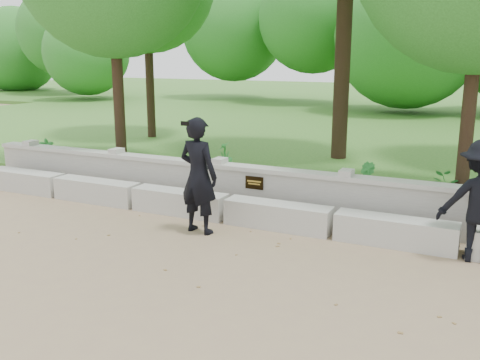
{
  "coord_description": "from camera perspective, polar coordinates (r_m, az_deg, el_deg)",
  "views": [
    {
      "loc": [
        4.25,
        -6.42,
        2.97
      ],
      "look_at": [
        0.57,
        1.28,
        0.95
      ],
      "focal_mm": 40.0,
      "sensor_mm": 36.0,
      "label": 1
    }
  ],
  "objects": [
    {
      "name": "parapet_wall",
      "position": [
        10.28,
        0.32,
        -0.81
      ],
      "size": [
        12.5,
        0.35,
        0.9
      ],
      "color": "#B7B5AD",
      "rests_on": "ground"
    },
    {
      "name": "shrub_b",
      "position": [
        10.9,
        13.41,
        0.19
      ],
      "size": [
        0.45,
        0.44,
        0.63
      ],
      "primitive_type": "imported",
      "rotation": [
        0.0,
        0.0,
        2.38
      ],
      "color": "#2B7F32",
      "rests_on": "lawn"
    },
    {
      "name": "shrub_d",
      "position": [
        12.92,
        -1.65,
        2.65
      ],
      "size": [
        0.46,
        0.48,
        0.67
      ],
      "primitive_type": "imported",
      "rotation": [
        0.0,
        0.0,
        5.14
      ],
      "color": "#2B7F32",
      "rests_on": "lawn"
    },
    {
      "name": "concrete_bench",
      "position": [
        9.74,
        -1.44,
        -3.08
      ],
      "size": [
        11.9,
        0.45,
        0.45
      ],
      "color": "beige",
      "rests_on": "ground"
    },
    {
      "name": "shrub_c",
      "position": [
        10.6,
        21.3,
        -0.87
      ],
      "size": [
        0.62,
        0.57,
        0.58
      ],
      "primitive_type": "imported",
      "rotation": [
        0.0,
        0.0,
        3.38
      ],
      "color": "#2B7F32",
      "rests_on": "lawn"
    },
    {
      "name": "shrub_a",
      "position": [
        14.12,
        -19.85,
        2.8
      ],
      "size": [
        0.38,
        0.43,
        0.68
      ],
      "primitive_type": "imported",
      "rotation": [
        0.0,
        0.0,
        1.1
      ],
      "color": "#2B7F32",
      "rests_on": "lawn"
    },
    {
      "name": "man_main",
      "position": [
        8.96,
        -4.46,
        0.46
      ],
      "size": [
        0.78,
        0.7,
        1.97
      ],
      "color": "black",
      "rests_on": "ground"
    },
    {
      "name": "ground",
      "position": [
        8.25,
        -7.48,
        -7.91
      ],
      "size": [
        80.0,
        80.0,
        0.0
      ],
      "primitive_type": "plane",
      "color": "#8F7A58",
      "rests_on": "ground"
    },
    {
      "name": "visitor_mid",
      "position": [
        8.45,
        24.26,
        -2.1
      ],
      "size": [
        1.26,
        0.86,
        1.8
      ],
      "color": "black",
      "rests_on": "ground"
    },
    {
      "name": "lawn",
      "position": [
        21.05,
        13.74,
        5.14
      ],
      "size": [
        40.0,
        22.0,
        0.25
      ],
      "primitive_type": "cube",
      "color": "#2F6B21",
      "rests_on": "ground"
    }
  ]
}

